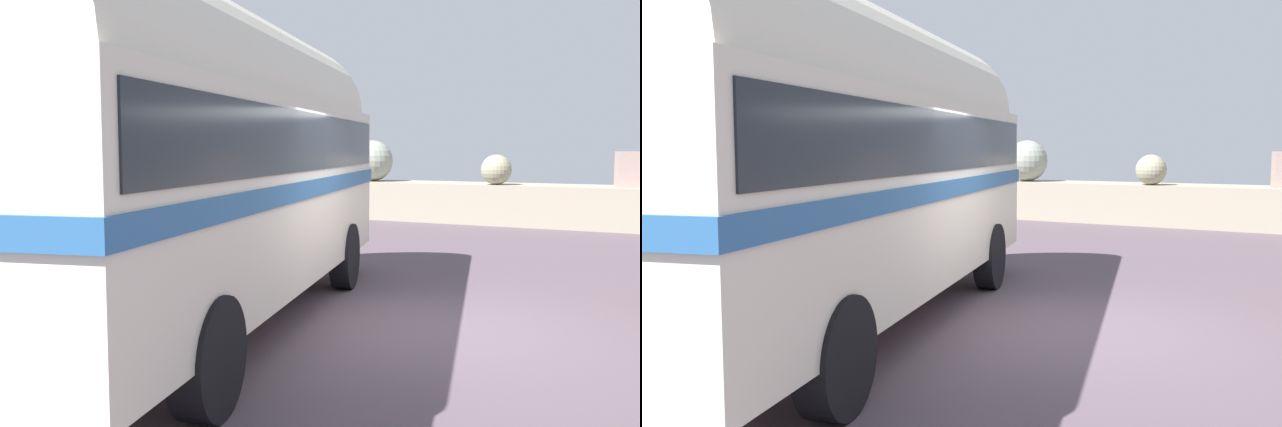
% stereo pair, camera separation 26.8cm
% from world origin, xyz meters
% --- Properties ---
extents(ground, '(32.00, 26.00, 0.02)m').
position_xyz_m(ground, '(0.00, 0.00, 0.01)').
color(ground, '#50434A').
extents(breakwater, '(31.36, 1.98, 2.44)m').
position_xyz_m(breakwater, '(-0.33, 11.79, 0.72)').
color(breakwater, gray).
rests_on(breakwater, ground).
extents(vintage_coach, '(4.56, 8.91, 3.70)m').
position_xyz_m(vintage_coach, '(-2.17, -1.15, 2.05)').
color(vintage_coach, black).
rests_on(vintage_coach, ground).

